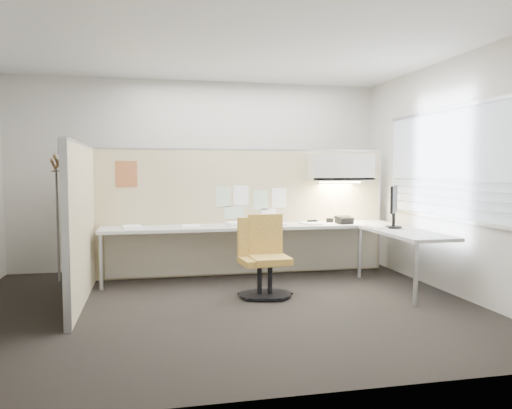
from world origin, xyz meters
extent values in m
cube|color=black|center=(0.00, 0.00, -0.01)|extent=(5.50, 4.50, 0.01)
cube|color=white|center=(0.00, 0.00, 2.80)|extent=(5.50, 4.50, 0.01)
cube|color=beige|center=(0.00, 2.25, 1.40)|extent=(5.50, 0.02, 2.80)
cube|color=beige|center=(0.00, -2.25, 1.40)|extent=(5.50, 0.02, 2.80)
cube|color=beige|center=(2.75, 0.00, 1.40)|extent=(0.02, 4.50, 2.80)
cube|color=#909AA7|center=(2.73, 0.00, 1.55)|extent=(0.01, 2.80, 1.30)
cube|color=#CEBC8E|center=(0.55, 1.60, 0.88)|extent=(4.10, 0.06, 1.75)
cube|color=#CEBC8E|center=(-1.50, 0.50, 0.88)|extent=(0.06, 2.20, 1.75)
cube|color=beige|center=(0.60, 1.27, 0.71)|extent=(4.00, 0.60, 0.04)
cube|color=beige|center=(2.30, 0.23, 0.71)|extent=(0.60, 1.47, 0.04)
cube|color=beige|center=(0.60, 1.54, 0.34)|extent=(3.90, 0.02, 0.64)
cylinder|color=#A5A8AA|center=(-1.35, 1.02, 0.34)|extent=(0.05, 0.05, 0.69)
cylinder|color=#A5A8AA|center=(2.05, -0.45, 0.34)|extent=(0.05, 0.05, 0.69)
cylinder|color=#A5A8AA|center=(2.05, 1.02, 0.34)|extent=(0.05, 0.05, 0.69)
cube|color=beige|center=(1.90, 1.39, 1.51)|extent=(0.90, 0.36, 0.38)
cube|color=#FFEABF|center=(1.90, 1.39, 1.30)|extent=(0.60, 0.06, 0.02)
cube|color=#8CBF8C|center=(0.25, 1.57, 1.10)|extent=(0.21, 0.00, 0.28)
cube|color=white|center=(0.50, 1.57, 1.12)|extent=(0.21, 0.00, 0.28)
cube|color=#8CBF8C|center=(0.78, 1.57, 1.05)|extent=(0.21, 0.00, 0.28)
cube|color=white|center=(1.05, 1.57, 1.08)|extent=(0.21, 0.00, 0.28)
cube|color=#8CBF8C|center=(0.40, 1.57, 0.88)|extent=(0.28, 0.00, 0.18)
cube|color=white|center=(0.90, 1.57, 0.86)|extent=(0.21, 0.00, 0.14)
cube|color=orange|center=(-1.05, 1.57, 1.42)|extent=(0.28, 0.00, 0.35)
cylinder|color=black|center=(0.60, 0.26, 0.03)|extent=(0.49, 0.49, 0.03)
cylinder|color=black|center=(0.60, 0.26, 0.22)|extent=(0.06, 0.06, 0.38)
cube|color=#E8BD56|center=(0.60, 0.26, 0.44)|extent=(0.45, 0.45, 0.08)
cube|color=#E8BD56|center=(0.59, 0.47, 0.71)|extent=(0.42, 0.07, 0.47)
cylinder|color=black|center=(0.48, 0.27, 0.03)|extent=(0.48, 0.48, 0.03)
cylinder|color=black|center=(0.48, 0.27, 0.21)|extent=(0.05, 0.05, 0.37)
cube|color=#E8BD56|center=(0.48, 0.27, 0.42)|extent=(0.46, 0.46, 0.07)
cube|color=#E8BD56|center=(0.46, 0.47, 0.69)|extent=(0.41, 0.10, 0.46)
cylinder|color=black|center=(2.30, 0.55, 0.75)|extent=(0.21, 0.21, 0.02)
cylinder|color=black|center=(2.30, 0.55, 0.84)|extent=(0.04, 0.04, 0.19)
cube|color=black|center=(2.30, 0.55, 1.10)|extent=(0.31, 0.44, 0.34)
cube|color=black|center=(2.30, 0.55, 1.10)|extent=(0.26, 0.39, 0.30)
cube|color=black|center=(1.88, 1.18, 0.78)|extent=(0.22, 0.22, 0.12)
cylinder|color=black|center=(1.79, 1.20, 0.81)|extent=(0.06, 0.17, 0.04)
cube|color=black|center=(1.46, 1.31, 0.76)|extent=(0.14, 0.06, 0.05)
cube|color=black|center=(1.75, 1.39, 0.76)|extent=(0.11, 0.09, 0.06)
cube|color=silver|center=(-1.50, -0.44, 1.77)|extent=(0.14, 0.02, 0.02)
cylinder|color=silver|center=(-1.57, -0.44, 1.69)|extent=(0.02, 0.02, 0.14)
cube|color=#AD7F4C|center=(-1.57, -0.44, 1.56)|extent=(0.02, 0.41, 0.12)
cube|color=#AD7F4C|center=(-1.60, -0.41, 1.52)|extent=(0.02, 0.41, 0.12)
cube|color=#A4A3AD|center=(-1.58, -0.49, 0.97)|extent=(0.01, 0.07, 1.02)
cube|color=white|center=(-0.98, 1.26, 0.75)|extent=(0.27, 0.33, 0.03)
cube|color=white|center=(-0.23, 1.27, 0.74)|extent=(0.24, 0.31, 0.02)
cube|color=white|center=(0.37, 1.25, 0.75)|extent=(0.27, 0.33, 0.05)
cube|color=white|center=(0.96, 1.31, 0.74)|extent=(0.28, 0.34, 0.02)
cube|color=white|center=(1.41, 1.22, 0.74)|extent=(0.29, 0.34, 0.02)
cube|color=white|center=(2.13, 0.65, 0.74)|extent=(0.26, 0.32, 0.02)
camera|label=1|loc=(-0.77, -5.29, 1.48)|focal=35.00mm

